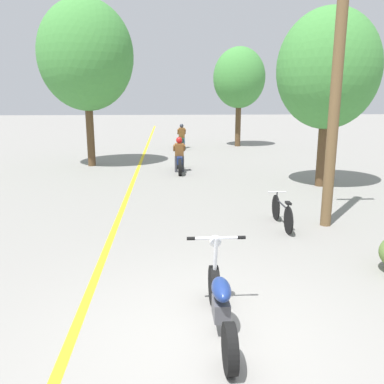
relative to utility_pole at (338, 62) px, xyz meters
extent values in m
plane|color=gray|center=(-3.20, -4.36, -3.65)|extent=(120.00, 120.00, 0.00)
cube|color=yellow|center=(-4.90, 7.75, -3.65)|extent=(0.14, 48.00, 0.01)
cylinder|color=brown|center=(0.00, 0.00, -0.09)|extent=(0.24, 0.24, 7.12)
cylinder|color=#513A23|center=(1.43, 4.18, -2.29)|extent=(0.32, 0.32, 2.74)
ellipsoid|color=#42893D|center=(1.43, 4.18, 0.11)|extent=(3.25, 2.93, 3.74)
cylinder|color=#513A23|center=(0.51, 15.21, -2.15)|extent=(0.32, 0.32, 3.00)
ellipsoid|color=#42893D|center=(0.51, 15.21, 0.30)|extent=(3.00, 2.70, 3.45)
cylinder|color=#513A23|center=(-6.93, 8.69, -1.99)|extent=(0.32, 0.32, 3.32)
ellipsoid|color=#42893D|center=(-6.93, 8.69, 0.89)|extent=(3.86, 3.48, 4.44)
cylinder|color=black|center=(-3.02, -3.48, -3.37)|extent=(0.12, 0.57, 0.57)
cylinder|color=black|center=(-3.02, -5.01, -3.37)|extent=(0.12, 0.57, 0.57)
ellipsoid|color=navy|center=(-3.02, -4.25, -3.05)|extent=(0.24, 0.57, 0.22)
cube|color=#4C4C51|center=(-3.02, -4.25, -3.32)|extent=(0.20, 0.36, 0.24)
cylinder|color=silver|center=(-3.02, -3.57, -2.98)|extent=(0.06, 0.23, 0.80)
cylinder|color=silver|center=(-3.02, -3.66, -2.59)|extent=(0.70, 0.04, 0.04)
cylinder|color=black|center=(-3.37, -3.66, -2.59)|extent=(0.11, 0.05, 0.05)
cylinder|color=black|center=(-2.67, -3.66, -2.59)|extent=(0.11, 0.05, 0.05)
sphere|color=silver|center=(-3.02, -3.57, -2.67)|extent=(0.17, 0.17, 0.17)
cylinder|color=black|center=(-3.21, 7.74, -3.33)|extent=(0.12, 0.64, 0.64)
cylinder|color=black|center=(-3.21, 6.27, -3.33)|extent=(0.12, 0.64, 0.64)
cube|color=navy|center=(-3.21, 7.01, -3.15)|extent=(0.20, 0.95, 0.28)
cylinder|color=silver|center=(-3.21, 7.64, -2.66)|extent=(0.50, 0.03, 0.03)
cylinder|color=#38383D|center=(-3.34, 6.96, -3.33)|extent=(0.11, 0.11, 0.64)
cylinder|color=#38383D|center=(-3.08, 6.96, -3.33)|extent=(0.11, 0.11, 0.64)
cube|color=brown|center=(-3.21, 6.99, -2.77)|extent=(0.34, 0.27, 0.51)
cylinder|color=brown|center=(-3.41, 7.15, -2.72)|extent=(0.08, 0.41, 0.32)
cylinder|color=brown|center=(-3.01, 7.15, -2.72)|extent=(0.08, 0.41, 0.32)
sphere|color=#B21919|center=(-3.21, 7.03, -2.40)|extent=(0.25, 0.25, 0.25)
cylinder|color=black|center=(-2.85, 15.05, -3.37)|extent=(0.12, 0.57, 0.57)
cylinder|color=black|center=(-2.85, 13.64, -3.37)|extent=(0.12, 0.57, 0.57)
cube|color=#0C4723|center=(-2.85, 14.35, -3.19)|extent=(0.20, 0.90, 0.28)
cylinder|color=silver|center=(-2.85, 14.95, -2.73)|extent=(0.50, 0.03, 0.03)
cylinder|color=slate|center=(-2.98, 14.30, -3.35)|extent=(0.11, 0.11, 0.60)
cylinder|color=slate|center=(-2.72, 14.30, -3.35)|extent=(0.11, 0.11, 0.60)
cube|color=brown|center=(-2.85, 14.33, -2.77)|extent=(0.34, 0.28, 0.59)
cylinder|color=brown|center=(-3.05, 14.49, -2.71)|extent=(0.08, 0.46, 0.36)
cylinder|color=brown|center=(-2.65, 14.49, -2.71)|extent=(0.08, 0.46, 0.36)
sphere|color=#2D333D|center=(-2.85, 14.37, -2.37)|extent=(0.22, 0.22, 0.22)
cylinder|color=black|center=(-1.05, 0.51, -3.35)|extent=(0.04, 0.61, 0.61)
cylinder|color=black|center=(-1.05, -0.55, -3.35)|extent=(0.04, 0.61, 0.61)
cylinder|color=black|center=(-1.05, -0.02, -3.13)|extent=(0.04, 0.85, 0.04)
cylinder|color=black|center=(-1.05, -0.47, -3.16)|extent=(0.03, 0.03, 0.37)
cube|color=black|center=(-1.05, -0.47, -2.98)|extent=(0.10, 0.20, 0.05)
cylinder|color=black|center=(-1.05, 0.46, -3.15)|extent=(0.03, 0.03, 0.40)
cylinder|color=silver|center=(-1.05, 0.46, -2.95)|extent=(0.44, 0.03, 0.03)
camera|label=1|loc=(-3.66, -8.87, -0.69)|focal=38.00mm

